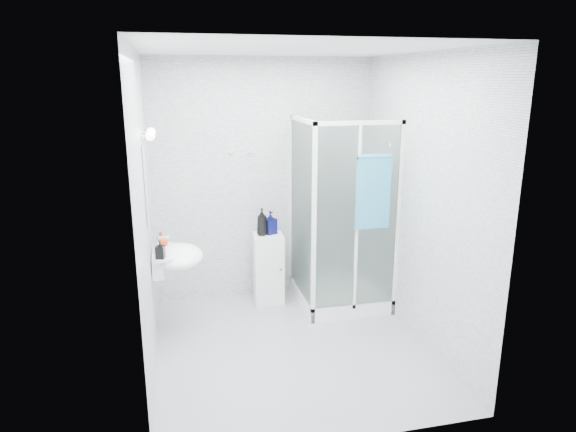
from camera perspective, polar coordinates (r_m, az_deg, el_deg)
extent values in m
cube|color=silver|center=(4.35, 0.40, 0.70)|extent=(2.40, 2.60, 2.60)
cube|color=#9EA1A3|center=(4.84, 0.38, -14.35)|extent=(2.40, 2.60, 0.01)
cube|color=white|center=(4.22, 0.44, 18.02)|extent=(2.40, 2.60, 0.01)
cube|color=white|center=(5.73, 5.76, -8.87)|extent=(0.90, 0.90, 0.12)
cube|color=white|center=(5.13, 1.70, 10.60)|extent=(0.04, 0.90, 0.04)
cube|color=white|center=(4.86, 8.01, 10.21)|extent=(0.90, 0.04, 0.04)
cube|color=white|center=(4.90, 2.89, -1.30)|extent=(0.04, 0.04, 2.00)
cube|color=white|center=(5.29, 1.51, 0.39)|extent=(0.02, 0.82, 1.84)
cube|color=white|center=(5.01, 7.66, -0.57)|extent=(0.82, 0.02, 1.84)
cube|color=white|center=(5.02, 7.62, -0.54)|extent=(0.03, 0.04, 1.84)
cylinder|color=silver|center=(5.71, 4.84, 4.62)|extent=(0.02, 0.02, 1.00)
cylinder|color=silver|center=(5.61, 5.04, 9.29)|extent=(0.09, 0.05, 0.09)
cylinder|color=silver|center=(5.81, 5.15, 1.78)|extent=(0.12, 0.04, 0.12)
cylinder|color=silver|center=(4.95, 11.15, 7.83)|extent=(0.03, 0.05, 0.03)
cube|color=white|center=(4.83, -14.21, -5.12)|extent=(0.10, 0.40, 0.18)
ellipsoid|color=white|center=(4.81, -12.10, -4.44)|extent=(0.46, 0.56, 0.20)
cube|color=white|center=(4.80, -13.57, -3.96)|extent=(0.16, 0.50, 0.02)
cylinder|color=silver|center=(4.77, -14.35, -3.09)|extent=(0.04, 0.04, 0.16)
cylinder|color=silver|center=(4.75, -13.80, -2.31)|extent=(0.12, 0.02, 0.02)
cube|color=white|center=(4.64, -15.36, 3.59)|extent=(0.02, 0.60, 0.70)
cylinder|color=silver|center=(4.41, -15.61, 8.55)|extent=(0.05, 0.04, 0.04)
sphere|color=white|center=(4.41, -15.08, 8.58)|extent=(0.08, 0.08, 0.08)
cylinder|color=silver|center=(4.73, -15.47, 8.96)|extent=(0.05, 0.04, 0.04)
sphere|color=white|center=(4.73, -14.98, 8.99)|extent=(0.08, 0.08, 0.08)
cylinder|color=silver|center=(5.46, -6.34, 6.98)|extent=(0.02, 0.04, 0.02)
sphere|color=silver|center=(5.43, -6.31, 6.95)|extent=(0.03, 0.03, 0.03)
cylinder|color=silver|center=(5.48, -4.25, 7.07)|extent=(0.02, 0.04, 0.02)
sphere|color=silver|center=(5.46, -4.21, 7.04)|extent=(0.03, 0.03, 0.03)
cube|color=white|center=(5.62, -2.19, -5.79)|extent=(0.33, 0.33, 0.76)
cube|color=white|center=(5.48, -1.89, -6.34)|extent=(0.28, 0.03, 0.65)
sphere|color=#B64D19|center=(5.47, -0.82, -5.95)|extent=(0.03, 0.03, 0.03)
cube|color=teal|center=(4.95, 9.44, 2.54)|extent=(0.34, 0.04, 0.70)
cylinder|color=teal|center=(4.89, 9.61, 6.53)|extent=(0.34, 0.05, 0.05)
imported|color=black|center=(5.44, -2.91, -0.64)|extent=(0.12, 0.12, 0.30)
imported|color=#0A0B3E|center=(5.49, -1.97, -0.72)|extent=(0.14, 0.14, 0.25)
imported|color=#B73715|center=(4.87, -13.91, -2.58)|extent=(0.14, 0.14, 0.15)
imported|color=black|center=(4.59, -14.02, -3.62)|extent=(0.09, 0.09, 0.16)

